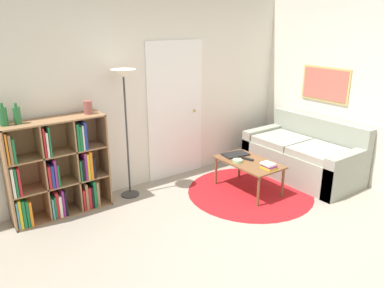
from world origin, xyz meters
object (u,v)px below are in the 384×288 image
at_px(bottle_left, 3,116).
at_px(bottle_middle, 17,115).
at_px(laptop, 235,154).
at_px(bookshelf, 57,173).
at_px(floor_lamp, 124,88).
at_px(coffee_table, 249,164).
at_px(couch, 304,156).
at_px(vase_on_shelf, 88,107).
at_px(bowl, 238,161).

xyz_separation_m(bottle_left, bottle_middle, (0.13, -0.01, -0.01)).
bearing_deg(bottle_left, laptop, -12.32).
height_order(bookshelf, bottle_middle, bottle_middle).
height_order(floor_lamp, coffee_table, floor_lamp).
distance_m(bookshelf, bottle_middle, 0.81).
distance_m(couch, coffee_table, 1.07).
bearing_deg(laptop, floor_lamp, 159.04).
bearing_deg(floor_lamp, vase_on_shelf, 173.79).
bearing_deg(couch, bottle_middle, 165.09).
height_order(floor_lamp, laptop, floor_lamp).
xyz_separation_m(bookshelf, coffee_table, (2.29, -0.87, -0.15)).
bearing_deg(floor_lamp, bottle_left, 177.09).
relative_size(floor_lamp, coffee_table, 1.84).
xyz_separation_m(coffee_table, bottle_middle, (-2.62, 0.88, 0.89)).
bearing_deg(laptop, couch, -20.09).
xyz_separation_m(floor_lamp, bowl, (1.24, -0.75, -1.00)).
bearing_deg(floor_lamp, bookshelf, 176.70).
distance_m(couch, bowl, 1.23).
distance_m(couch, laptop, 1.13).
height_order(floor_lamp, bottle_middle, floor_lamp).
relative_size(couch, laptop, 4.35).
relative_size(bottle_middle, vase_on_shelf, 1.45).
height_order(laptop, bowl, bowl).
relative_size(couch, coffee_table, 1.81).
bearing_deg(couch, bottle_left, 165.48).
bearing_deg(bookshelf, coffee_table, -20.90).
relative_size(bookshelf, coffee_table, 1.29).
distance_m(floor_lamp, bottle_left, 1.38).
relative_size(bookshelf, laptop, 3.10).
xyz_separation_m(bottle_left, vase_on_shelf, (0.91, -0.02, -0.02)).
height_order(bottle_left, vase_on_shelf, bottle_left).
bearing_deg(bookshelf, floor_lamp, -3.30).
xyz_separation_m(couch, laptop, (-1.05, 0.38, 0.14)).
relative_size(bowl, vase_on_shelf, 0.84).
bearing_deg(bookshelf, vase_on_shelf, -0.30).
bearing_deg(couch, bowl, 172.08).
bearing_deg(laptop, vase_on_shelf, 162.49).
bearing_deg(bowl, couch, -7.92).
height_order(floor_lamp, bowl, floor_lamp).
xyz_separation_m(bookshelf, floor_lamp, (0.91, -0.05, 0.91)).
height_order(bookshelf, laptop, bookshelf).
relative_size(floor_lamp, bottle_left, 6.86).
relative_size(floor_lamp, laptop, 4.40).
xyz_separation_m(bowl, bottle_middle, (-2.47, 0.81, 0.83)).
distance_m(bookshelf, vase_on_shelf, 0.85).
xyz_separation_m(couch, coffee_table, (-1.06, 0.10, 0.09)).
bearing_deg(laptop, bowl, -126.22).
bearing_deg(vase_on_shelf, bottle_middle, 179.13).
relative_size(laptop, vase_on_shelf, 2.42).
bearing_deg(bottle_left, couch, -14.52).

